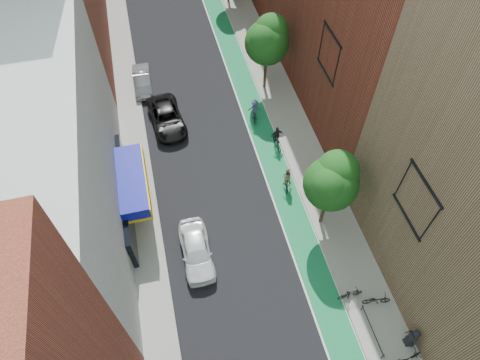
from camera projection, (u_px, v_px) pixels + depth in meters
bike_lane at (241, 76)px, 38.19m from camera, size 2.00×68.00×0.01m
sidewalk_left at (128, 94)px, 36.71m from camera, size 2.00×68.00×0.15m
sidewalk_right at (268, 71)px, 38.49m from camera, size 3.00×68.00×0.15m
building_left_white at (36, 168)px, 24.28m from camera, size 8.00×20.00×12.00m
tree_near at (332, 181)px, 25.43m from camera, size 3.40×3.36×6.42m
tree_mid at (268, 39)px, 33.36m from camera, size 3.55×3.53×6.74m
parked_car_white at (196, 250)px, 26.97m from camera, size 1.85×4.59×1.56m
parked_car_black at (167, 118)px, 34.08m from camera, size 2.90×5.42×1.45m
parked_car_silver at (142, 81)px, 36.80m from camera, size 1.55×4.14×1.35m
cyclist_lane_near at (287, 180)px, 30.30m from camera, size 0.86×1.78×1.92m
cyclist_lane_mid at (277, 139)px, 32.72m from camera, size 0.93×1.84×1.92m
cyclist_lane_far at (255, 111)px, 34.21m from camera, size 1.20×1.56×2.02m
parked_bike_near at (377, 300)px, 25.24m from camera, size 1.78×0.88×0.90m
parked_bike_mid at (350, 294)px, 25.42m from camera, size 1.60×0.48×0.96m
parked_bike_far at (407, 359)px, 23.20m from camera, size 2.00×1.02×1.01m
pedestrian at (412, 337)px, 23.53m from camera, size 0.56×0.85×1.73m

